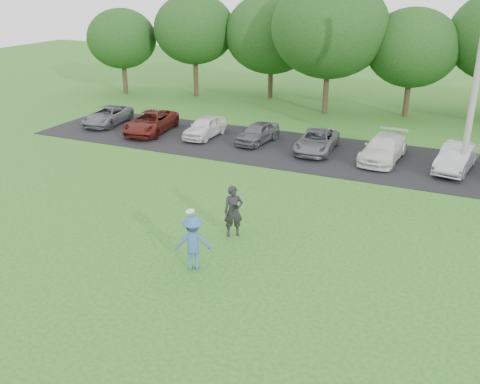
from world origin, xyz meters
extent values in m
plane|color=#25641C|center=(0.00, 0.00, 0.00)|extent=(100.00, 100.00, 0.00)
cube|color=black|center=(0.00, 13.00, 0.01)|extent=(32.00, 6.50, 0.03)
cylinder|color=#999994|center=(7.06, 12.46, 4.90)|extent=(0.28, 0.28, 9.81)
imported|color=#375B9C|center=(-0.01, 0.04, 0.89)|extent=(1.32, 1.08, 1.78)
cylinder|color=white|center=(-0.08, 0.05, 1.93)|extent=(0.28, 0.27, 0.09)
imported|color=black|center=(0.15, 2.63, 0.92)|extent=(0.80, 0.74, 1.85)
cube|color=black|center=(0.33, 2.45, 1.19)|extent=(0.17, 0.16, 0.10)
imported|color=slate|center=(-13.34, 13.25, 0.57)|extent=(2.17, 4.02, 1.07)
imported|color=#541612|center=(-9.89, 12.76, 0.63)|extent=(2.57, 4.57, 1.21)
imported|color=silver|center=(-6.58, 13.20, 0.61)|extent=(1.41, 3.41, 1.16)
imported|color=#53555A|center=(-3.44, 13.40, 0.58)|extent=(1.74, 3.39, 1.10)
imported|color=slate|center=(-0.05, 13.25, 0.57)|extent=(2.04, 3.98, 1.08)
imported|color=silver|center=(3.37, 13.18, 0.63)|extent=(1.99, 4.27, 1.21)
imported|color=#A6A9AD|center=(6.74, 13.04, 0.65)|extent=(1.86, 3.92, 1.24)
cylinder|color=#38281C|center=(-18.00, 21.60, 1.10)|extent=(0.36, 0.36, 2.20)
ellipsoid|color=#214C19|center=(-18.00, 21.60, 4.15)|extent=(5.20, 5.20, 4.42)
cylinder|color=#38281C|center=(-12.50, 23.00, 1.35)|extent=(0.36, 0.36, 2.70)
ellipsoid|color=#214C19|center=(-12.50, 23.00, 4.93)|extent=(5.94, 5.94, 5.05)
cylinder|color=#38281C|center=(-7.00, 24.40, 1.10)|extent=(0.36, 0.36, 2.20)
ellipsoid|color=#214C19|center=(-7.00, 24.40, 4.71)|extent=(6.68, 6.68, 5.68)
cylinder|color=#38281C|center=(-2.00, 21.60, 1.35)|extent=(0.36, 0.36, 2.70)
ellipsoid|color=#214C19|center=(-2.00, 21.60, 5.48)|extent=(7.42, 7.42, 6.31)
cylinder|color=#38281C|center=(3.00, 23.00, 1.10)|extent=(0.36, 0.36, 2.20)
ellipsoid|color=#214C19|center=(3.00, 23.00, 4.36)|extent=(5.76, 5.76, 4.90)
camera|label=1|loc=(7.32, -12.66, 8.44)|focal=40.00mm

